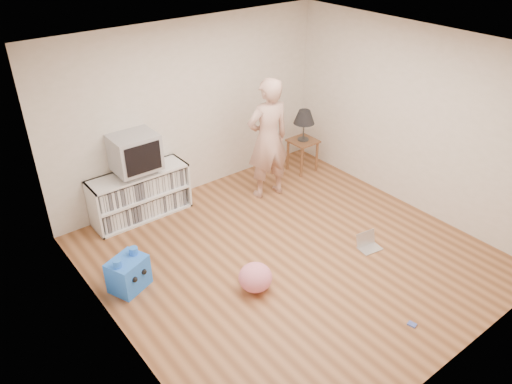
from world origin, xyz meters
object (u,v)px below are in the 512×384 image
object	(u,v)px
laptop	(368,243)
plush_blue	(128,273)
media_unit	(140,194)
side_table	(303,147)
table_lamp	(304,118)
person	(268,139)
crt_tv	(134,152)
dvd_deck	(137,171)
plush_pink	(255,277)

from	to	relation	value
laptop	plush_blue	world-z (taller)	plush_blue
media_unit	side_table	world-z (taller)	media_unit
table_lamp	person	distance (m)	0.99
media_unit	crt_tv	xyz separation A→B (m)	(0.00, -0.02, 0.67)
crt_tv	side_table	bearing A→B (deg)	-7.55
table_lamp	person	bearing A→B (deg)	-164.88
dvd_deck	crt_tv	world-z (taller)	crt_tv
side_table	table_lamp	distance (m)	0.53
crt_tv	plush_blue	xyz separation A→B (m)	(-0.83, -1.31, -0.81)
dvd_deck	person	world-z (taller)	person
crt_tv	laptop	distance (m)	3.34
media_unit	person	xyz separation A→B (m)	(1.81, -0.64, 0.57)
crt_tv	laptop	bearing A→B (deg)	-51.70
crt_tv	table_lamp	size ratio (longest dim) A/B	1.17
plush_blue	plush_pink	size ratio (longest dim) A/B	1.31
table_lamp	plush_blue	distance (m)	3.79
crt_tv	laptop	size ratio (longest dim) A/B	1.85
media_unit	side_table	bearing A→B (deg)	-7.94
media_unit	plush_blue	distance (m)	1.57
person	laptop	xyz separation A→B (m)	(0.17, -1.88, -0.87)
plush_blue	laptop	bearing A→B (deg)	-45.34
dvd_deck	crt_tv	bearing A→B (deg)	-90.00
dvd_deck	side_table	bearing A→B (deg)	-7.62
dvd_deck	laptop	size ratio (longest dim) A/B	1.39
person	plush_pink	bearing A→B (deg)	56.07
crt_tv	media_unit	bearing A→B (deg)	90.00
dvd_deck	side_table	xyz separation A→B (m)	(2.77, -0.37, -0.32)
table_lamp	laptop	bearing A→B (deg)	-110.23
side_table	laptop	bearing A→B (deg)	-110.23
side_table	person	distance (m)	1.11
person	dvd_deck	bearing A→B (deg)	-10.32
media_unit	dvd_deck	bearing A→B (deg)	-90.00
dvd_deck	plush_blue	world-z (taller)	dvd_deck
person	plush_pink	distance (m)	2.33
media_unit	plush_blue	xyz separation A→B (m)	(-0.83, -1.33, -0.14)
table_lamp	laptop	distance (m)	2.45
person	plush_pink	size ratio (longest dim) A/B	4.68
dvd_deck	plush_pink	xyz separation A→B (m)	(0.32, -2.24, -0.57)
person	plush_blue	distance (m)	2.82
media_unit	side_table	xyz separation A→B (m)	(2.77, -0.39, 0.07)
crt_tv	plush_blue	size ratio (longest dim) A/B	1.16
dvd_deck	table_lamp	bearing A→B (deg)	-7.62
dvd_deck	laptop	world-z (taller)	dvd_deck
plush_pink	laptop	bearing A→B (deg)	-9.08
crt_tv	table_lamp	world-z (taller)	crt_tv
laptop	person	bearing A→B (deg)	104.54
dvd_deck	plush_pink	bearing A→B (deg)	-81.99
laptop	plush_pink	bearing A→B (deg)	-179.70
dvd_deck	laptop	distance (m)	3.27
plush_blue	plush_pink	bearing A→B (deg)	-61.33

